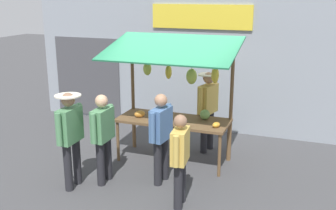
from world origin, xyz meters
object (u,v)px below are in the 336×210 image
shopper_with_shopping_bag (103,133)px  shopper_with_ponytail (161,132)px  shopper_in_grey_tee (70,132)px  shopper_in_striped_shirt (180,155)px  market_stall (175,87)px  vendor_with_sunhat (208,105)px

shopper_with_shopping_bag → shopper_with_ponytail: bearing=-69.5°
shopper_with_ponytail → shopper_with_shopping_bag: bearing=116.7°
shopper_in_grey_tee → shopper_in_striped_shirt: bearing=-89.3°
shopper_with_ponytail → shopper_in_grey_tee: shopper_in_grey_tee is taller
market_stall → shopper_in_grey_tee: bearing=53.3°
market_stall → shopper_with_shopping_bag: (0.85, 1.35, -0.60)m
market_stall → vendor_with_sunhat: (-0.48, -0.72, -0.51)m
shopper_with_ponytail → shopper_in_grey_tee: bearing=123.7°
shopper_with_ponytail → shopper_in_grey_tee: (1.37, 0.71, 0.07)m
vendor_with_sunhat → shopper_in_striped_shirt: bearing=18.4°
shopper_in_striped_shirt → shopper_with_shopping_bag: shopper_with_shopping_bag is taller
vendor_with_sunhat → shopper_with_ponytail: 1.76m
vendor_with_sunhat → shopper_in_grey_tee: (1.75, 2.43, -0.01)m
shopper_in_striped_shirt → shopper_with_shopping_bag: 1.56m
market_stall → shopper_in_striped_shirt: market_stall is taller
vendor_with_sunhat → market_stall: bearing=-19.8°
vendor_with_sunhat → shopper_in_grey_tee: bearing=-22.1°
vendor_with_sunhat → shopper_with_ponytail: (0.38, 1.72, -0.08)m
shopper_with_ponytail → shopper_in_grey_tee: 1.55m
market_stall → vendor_with_sunhat: 1.00m
shopper_in_grey_tee → shopper_with_shopping_bag: bearing=-50.4°
market_stall → shopper_with_shopping_bag: bearing=57.7°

